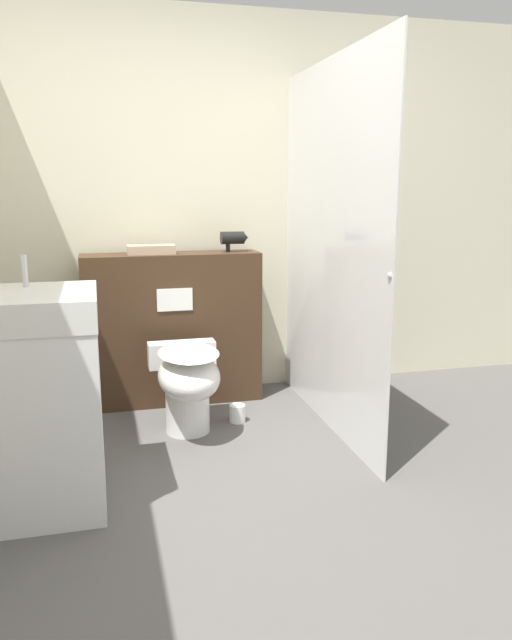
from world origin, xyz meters
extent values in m
plane|color=#565451|center=(0.00, 0.00, 0.00)|extent=(12.00, 12.00, 0.00)
cube|color=beige|center=(0.00, 1.84, 1.25)|extent=(8.00, 0.06, 2.50)
cube|color=#3D2819|center=(-0.24, 1.62, 0.49)|extent=(1.12, 0.27, 0.98)
cube|color=white|center=(-0.24, 1.48, 0.70)|extent=(0.22, 0.01, 0.14)
cube|color=silver|center=(0.59, 1.00, 1.04)|extent=(0.01, 1.61, 2.08)
sphere|color=#B2B2B7|center=(0.59, 0.23, 1.00)|extent=(0.04, 0.04, 0.04)
cylinder|color=white|center=(-0.24, 1.06, 0.17)|extent=(0.25, 0.25, 0.33)
ellipsoid|color=white|center=(-0.24, 0.98, 0.36)|extent=(0.34, 0.51, 0.25)
ellipsoid|color=white|center=(-0.24, 0.98, 0.49)|extent=(0.33, 0.50, 0.02)
cube|color=white|center=(-0.24, 1.26, 0.41)|extent=(0.40, 0.12, 0.15)
cube|color=white|center=(-1.00, 0.39, 0.41)|extent=(0.58, 0.55, 0.83)
cube|color=white|center=(-1.00, 0.39, 0.89)|extent=(0.60, 0.56, 0.13)
cylinder|color=silver|center=(-1.00, 0.54, 1.03)|extent=(0.02, 0.02, 0.14)
cylinder|color=black|center=(0.15, 1.61, 1.06)|extent=(0.15, 0.08, 0.08)
cone|color=black|center=(0.24, 1.61, 1.06)|extent=(0.03, 0.07, 0.07)
cylinder|color=black|center=(0.12, 1.61, 1.02)|extent=(0.03, 0.03, 0.08)
cube|color=tan|center=(-0.37, 1.61, 1.00)|extent=(0.30, 0.14, 0.06)
cylinder|color=white|center=(0.07, 1.14, 0.05)|extent=(0.10, 0.10, 0.11)
camera|label=1|loc=(-0.69, -2.32, 1.40)|focal=35.00mm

